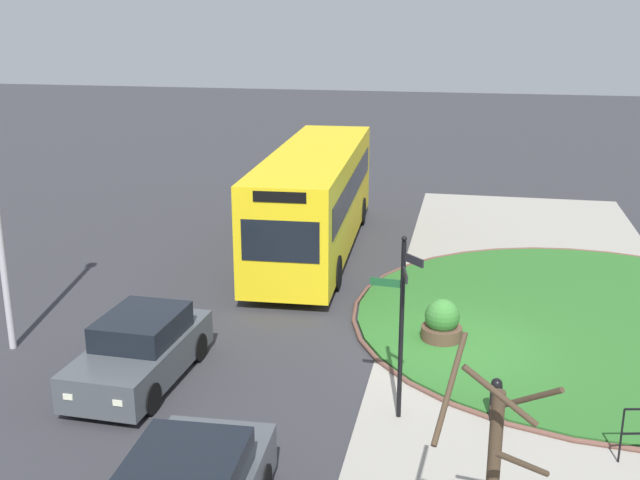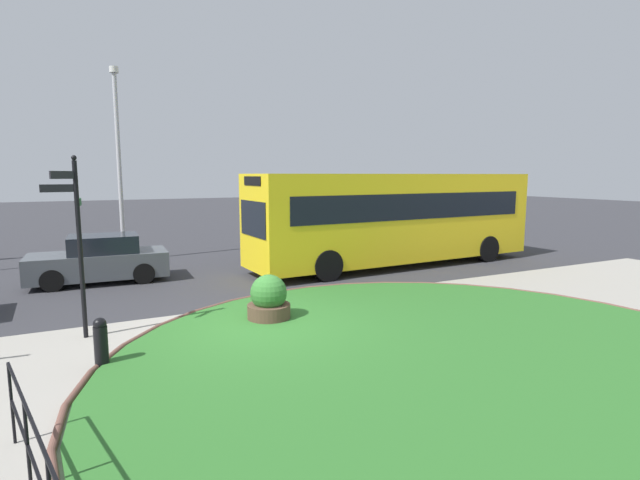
{
  "view_description": "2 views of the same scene",
  "coord_description": "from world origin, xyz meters",
  "px_view_note": "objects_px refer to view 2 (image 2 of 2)",
  "views": [
    {
      "loc": [
        -16.92,
        -0.06,
        7.62
      ],
      "look_at": [
        2.77,
        3.89,
        1.64
      ],
      "focal_mm": 43.3,
      "sensor_mm": 36.0,
      "label": 1
    },
    {
      "loc": [
        -3.37,
        -9.49,
        3.31
      ],
      "look_at": [
        2.68,
        2.62,
        1.47
      ],
      "focal_mm": 26.9,
      "sensor_mm": 36.0,
      "label": 2
    }
  ],
  "objects_px": {
    "bus_yellow": "(396,217)",
    "signpost_directional": "(77,235)",
    "lamppost_tall": "(119,159)",
    "bollard_foreground": "(101,342)",
    "planter_near_signpost": "(269,301)",
    "car_far_lane": "(100,260)"
  },
  "relations": [
    {
      "from": "bollard_foreground",
      "to": "lamppost_tall",
      "type": "distance_m",
      "value": 11.66
    },
    {
      "from": "car_far_lane",
      "to": "bollard_foreground",
      "type": "bearing_deg",
      "value": 90.08
    },
    {
      "from": "bus_yellow",
      "to": "bollard_foreground",
      "type": "bearing_deg",
      "value": 26.67
    },
    {
      "from": "bollard_foreground",
      "to": "planter_near_signpost",
      "type": "xyz_separation_m",
      "value": [
        3.5,
        1.19,
        0.02
      ]
    },
    {
      "from": "bus_yellow",
      "to": "planter_near_signpost",
      "type": "distance_m",
      "value": 8.07
    },
    {
      "from": "lamppost_tall",
      "to": "signpost_directional",
      "type": "bearing_deg",
      "value": -99.17
    },
    {
      "from": "bollard_foreground",
      "to": "signpost_directional",
      "type": "bearing_deg",
      "value": 98.4
    },
    {
      "from": "bollard_foreground",
      "to": "planter_near_signpost",
      "type": "bearing_deg",
      "value": 18.77
    },
    {
      "from": "bollard_foreground",
      "to": "lamppost_tall",
      "type": "xyz_separation_m",
      "value": [
        1.22,
        11.07,
        3.46
      ]
    },
    {
      "from": "planter_near_signpost",
      "to": "bus_yellow",
      "type": "bearing_deg",
      "value": 33.98
    },
    {
      "from": "bus_yellow",
      "to": "signpost_directional",
      "type": "bearing_deg",
      "value": 17.63
    },
    {
      "from": "planter_near_signpost",
      "to": "lamppost_tall",
      "type": "bearing_deg",
      "value": 103.02
    },
    {
      "from": "car_far_lane",
      "to": "signpost_directional",
      "type": "bearing_deg",
      "value": 86.61
    },
    {
      "from": "signpost_directional",
      "to": "car_far_lane",
      "type": "distance_m",
      "value": 5.75
    },
    {
      "from": "bus_yellow",
      "to": "lamppost_tall",
      "type": "bearing_deg",
      "value": -33.89
    },
    {
      "from": "lamppost_tall",
      "to": "planter_near_signpost",
      "type": "bearing_deg",
      "value": -76.98
    },
    {
      "from": "signpost_directional",
      "to": "lamppost_tall",
      "type": "height_order",
      "value": "lamppost_tall"
    },
    {
      "from": "bus_yellow",
      "to": "planter_near_signpost",
      "type": "relative_size",
      "value": 10.24
    },
    {
      "from": "bollard_foreground",
      "to": "bus_yellow",
      "type": "height_order",
      "value": "bus_yellow"
    },
    {
      "from": "bollard_foreground",
      "to": "lamppost_tall",
      "type": "height_order",
      "value": "lamppost_tall"
    },
    {
      "from": "bus_yellow",
      "to": "lamppost_tall",
      "type": "height_order",
      "value": "lamppost_tall"
    },
    {
      "from": "signpost_directional",
      "to": "planter_near_signpost",
      "type": "xyz_separation_m",
      "value": [
        3.77,
        -0.65,
        -1.64
      ]
    }
  ]
}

